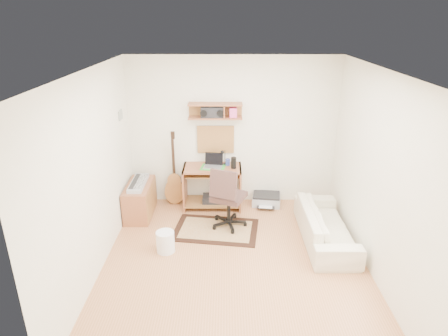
{
  "coord_description": "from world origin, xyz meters",
  "views": [
    {
      "loc": [
        -0.13,
        -4.58,
        3.21
      ],
      "look_at": [
        -0.15,
        1.05,
        1.0
      ],
      "focal_mm": 31.56,
      "sensor_mm": 36.0,
      "label": 1
    }
  ],
  "objects_px": {
    "task_chair": "(229,197)",
    "printer": "(266,200)",
    "desk": "(212,187)",
    "cabinet": "(140,200)",
    "sofa": "(326,220)"
  },
  "relations": [
    {
      "from": "cabinet",
      "to": "printer",
      "type": "xyz_separation_m",
      "value": [
        2.19,
        0.39,
        -0.19
      ]
    },
    {
      "from": "task_chair",
      "to": "sofa",
      "type": "distance_m",
      "value": 1.52
    },
    {
      "from": "task_chair",
      "to": "cabinet",
      "type": "height_order",
      "value": "task_chair"
    },
    {
      "from": "printer",
      "to": "task_chair",
      "type": "bearing_deg",
      "value": -123.68
    },
    {
      "from": "task_chair",
      "to": "cabinet",
      "type": "distance_m",
      "value": 1.58
    },
    {
      "from": "task_chair",
      "to": "sofa",
      "type": "xyz_separation_m",
      "value": [
        1.45,
        -0.41,
        -0.19
      ]
    },
    {
      "from": "desk",
      "to": "cabinet",
      "type": "xyz_separation_m",
      "value": [
        -1.22,
        -0.3,
        -0.1
      ]
    },
    {
      "from": "task_chair",
      "to": "sofa",
      "type": "bearing_deg",
      "value": 7.14
    },
    {
      "from": "task_chair",
      "to": "printer",
      "type": "height_order",
      "value": "task_chair"
    },
    {
      "from": "desk",
      "to": "printer",
      "type": "xyz_separation_m",
      "value": [
        0.97,
        0.09,
        -0.29
      ]
    },
    {
      "from": "desk",
      "to": "task_chair",
      "type": "distance_m",
      "value": 0.77
    },
    {
      "from": "printer",
      "to": "sofa",
      "type": "height_order",
      "value": "sofa"
    },
    {
      "from": "cabinet",
      "to": "printer",
      "type": "height_order",
      "value": "cabinet"
    },
    {
      "from": "task_chair",
      "to": "printer",
      "type": "xyz_separation_m",
      "value": [
        0.68,
        0.78,
        -0.44
      ]
    },
    {
      "from": "task_chair",
      "to": "printer",
      "type": "distance_m",
      "value": 1.13
    }
  ]
}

